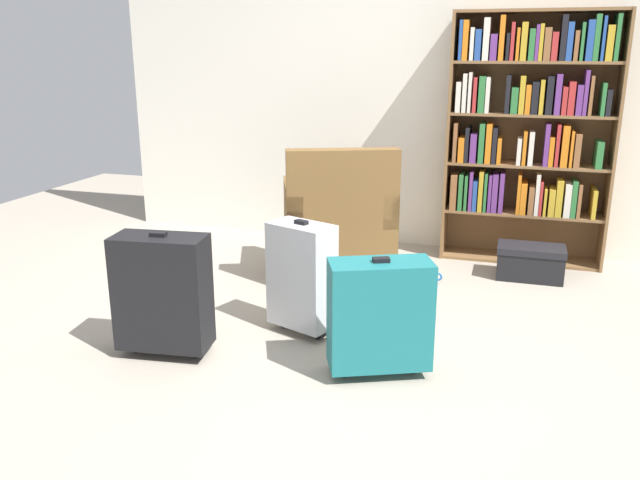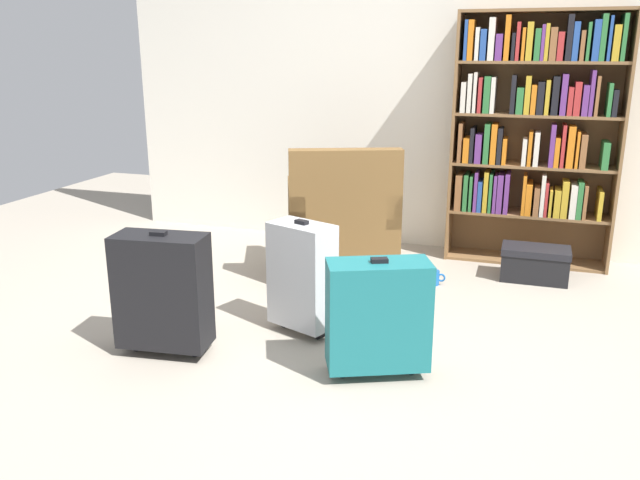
{
  "view_description": "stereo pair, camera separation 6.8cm",
  "coord_description": "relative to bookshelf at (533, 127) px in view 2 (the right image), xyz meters",
  "views": [
    {
      "loc": [
        0.77,
        -2.73,
        1.48
      ],
      "look_at": [
        -0.15,
        0.3,
        0.55
      ],
      "focal_mm": 36.37,
      "sensor_mm": 36.0,
      "label": 1
    },
    {
      "loc": [
        0.83,
        -2.71,
        1.48
      ],
      "look_at": [
        -0.15,
        0.3,
        0.55
      ],
      "focal_mm": 36.37,
      "sensor_mm": 36.0,
      "label": 2
    }
  ],
  "objects": [
    {
      "name": "mug",
      "position": [
        -0.53,
        -0.71,
        -0.92
      ],
      "size": [
        0.12,
        0.08,
        0.1
      ],
      "color": "#1959A5",
      "rests_on": "ground"
    },
    {
      "name": "back_wall",
      "position": [
        -0.84,
        0.22,
        0.33
      ],
      "size": [
        4.7,
        0.1,
        2.6
      ],
      "primitive_type": "cube",
      "color": "silver",
      "rests_on": "ground"
    },
    {
      "name": "ground_plane",
      "position": [
        -0.84,
        -2.03,
        -0.97
      ],
      "size": [
        8.22,
        8.22,
        0.0
      ],
      "primitive_type": "plane",
      "color": "#9E9384"
    },
    {
      "name": "suitcase_black",
      "position": [
        -1.67,
        -2.12,
        -0.63
      ],
      "size": [
        0.48,
        0.27,
        0.64
      ],
      "color": "black",
      "rests_on": "ground"
    },
    {
      "name": "armchair",
      "position": [
        -1.16,
        -0.72,
        -0.65
      ],
      "size": [
        0.91,
        0.91,
        0.9
      ],
      "color": "brown",
      "rests_on": "ground"
    },
    {
      "name": "suitcase_teal",
      "position": [
        -0.61,
        -2.02,
        -0.66
      ],
      "size": [
        0.52,
        0.38,
        0.58
      ],
      "color": "#19666B",
      "rests_on": "ground"
    },
    {
      "name": "storage_box",
      "position": [
        0.09,
        -0.41,
        -0.85
      ],
      "size": [
        0.44,
        0.25,
        0.23
      ],
      "color": "black",
      "rests_on": "ground"
    },
    {
      "name": "bookshelf",
      "position": [
        0.0,
        0.0,
        0.0
      ],
      "size": [
        1.12,
        0.3,
        1.74
      ],
      "color": "brown",
      "rests_on": "ground"
    },
    {
      "name": "suitcase_silver",
      "position": [
        -1.1,
        -1.68,
        -0.64
      ],
      "size": [
        0.39,
        0.3,
        0.63
      ],
      "color": "#B7BABF",
      "rests_on": "ground"
    }
  ]
}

